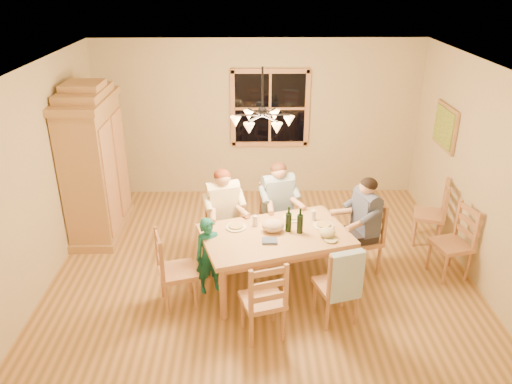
{
  "coord_description": "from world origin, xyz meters",
  "views": [
    {
      "loc": [
        -0.17,
        -5.78,
        3.76
      ],
      "look_at": [
        -0.07,
        0.1,
        1.08
      ],
      "focal_mm": 35.0,
      "sensor_mm": 36.0,
      "label": 1
    }
  ],
  "objects_px": {
    "chair_far_right": "(278,230)",
    "adult_slate_man": "(365,214)",
    "wine_bottle_b": "(300,221)",
    "child": "(210,256)",
    "adult_woman": "(223,204)",
    "chair_end_right": "(361,249)",
    "adult_plaid_man": "(278,196)",
    "chair_end_left": "(178,282)",
    "chandelier": "(262,119)",
    "chair_near_left": "(263,311)",
    "chair_far_left": "(224,239)",
    "chair_near_right": "(336,296)",
    "armoire": "(95,167)",
    "wine_bottle_a": "(289,219)",
    "chair_spare_back": "(427,224)",
    "chair_spare_front": "(449,255)",
    "dining_table": "(275,240)"
  },
  "relations": [
    {
      "from": "chair_near_left",
      "to": "adult_woman",
      "type": "distance_m",
      "value": 1.75
    },
    {
      "from": "chair_end_right",
      "to": "adult_slate_man",
      "type": "distance_m",
      "value": 0.54
    },
    {
      "from": "chair_end_right",
      "to": "wine_bottle_a",
      "type": "relative_size",
      "value": 3.0
    },
    {
      "from": "adult_woman",
      "to": "wine_bottle_b",
      "type": "distance_m",
      "value": 1.17
    },
    {
      "from": "chair_far_left",
      "to": "chair_spare_back",
      "type": "distance_m",
      "value": 2.99
    },
    {
      "from": "chandelier",
      "to": "chair_end_left",
      "type": "height_order",
      "value": "chandelier"
    },
    {
      "from": "chair_far_right",
      "to": "adult_slate_man",
      "type": "distance_m",
      "value": 1.33
    },
    {
      "from": "chair_near_right",
      "to": "chair_spare_back",
      "type": "relative_size",
      "value": 1.0
    },
    {
      "from": "chair_near_right",
      "to": "adult_slate_man",
      "type": "bearing_deg",
      "value": 46.74
    },
    {
      "from": "chandelier",
      "to": "chair_far_left",
      "type": "relative_size",
      "value": 0.78
    },
    {
      "from": "chair_far_right",
      "to": "chair_end_left",
      "type": "relative_size",
      "value": 1.0
    },
    {
      "from": "armoire",
      "to": "chair_near_right",
      "type": "bearing_deg",
      "value": -33.69
    },
    {
      "from": "armoire",
      "to": "chair_far_left",
      "type": "bearing_deg",
      "value": -23.27
    },
    {
      "from": "adult_woman",
      "to": "armoire",
      "type": "bearing_deg",
      "value": -40.18
    },
    {
      "from": "chair_end_right",
      "to": "wine_bottle_b",
      "type": "xyz_separation_m",
      "value": [
        -0.87,
        -0.34,
        0.62
      ]
    },
    {
      "from": "chair_far_left",
      "to": "chair_end_right",
      "type": "distance_m",
      "value": 1.86
    },
    {
      "from": "chandelier",
      "to": "wine_bottle_b",
      "type": "xyz_separation_m",
      "value": [
        0.45,
        -0.42,
        -1.15
      ]
    },
    {
      "from": "dining_table",
      "to": "chair_end_right",
      "type": "distance_m",
      "value": 1.28
    },
    {
      "from": "chair_end_left",
      "to": "wine_bottle_a",
      "type": "distance_m",
      "value": 1.53
    },
    {
      "from": "chandelier",
      "to": "chair_near_left",
      "type": "height_order",
      "value": "chandelier"
    },
    {
      "from": "wine_bottle_a",
      "to": "wine_bottle_b",
      "type": "distance_m",
      "value": 0.14
    },
    {
      "from": "chair_far_right",
      "to": "chair_end_right",
      "type": "height_order",
      "value": "same"
    },
    {
      "from": "chair_near_right",
      "to": "chair_end_right",
      "type": "distance_m",
      "value": 1.15
    },
    {
      "from": "chandelier",
      "to": "chair_near_right",
      "type": "distance_m",
      "value": 2.24
    },
    {
      "from": "adult_plaid_man",
      "to": "adult_slate_man",
      "type": "relative_size",
      "value": 1.0
    },
    {
      "from": "chair_near_left",
      "to": "wine_bottle_a",
      "type": "distance_m",
      "value": 1.21
    },
    {
      "from": "armoire",
      "to": "wine_bottle_a",
      "type": "height_order",
      "value": "armoire"
    },
    {
      "from": "chair_far_right",
      "to": "child",
      "type": "height_order",
      "value": "child"
    },
    {
      "from": "adult_woman",
      "to": "child",
      "type": "bearing_deg",
      "value": 62.23
    },
    {
      "from": "chair_far_right",
      "to": "adult_woman",
      "type": "height_order",
      "value": "adult_woman"
    },
    {
      "from": "chandelier",
      "to": "adult_plaid_man",
      "type": "bearing_deg",
      "value": 62.54
    },
    {
      "from": "chair_far_right",
      "to": "chair_near_right",
      "type": "distance_m",
      "value": 1.67
    },
    {
      "from": "chair_end_right",
      "to": "chair_near_left",
      "type": "bearing_deg",
      "value": 116.57
    },
    {
      "from": "adult_woman",
      "to": "adult_plaid_man",
      "type": "bearing_deg",
      "value": -180.0
    },
    {
      "from": "chair_near_right",
      "to": "wine_bottle_b",
      "type": "distance_m",
      "value": 0.99
    },
    {
      "from": "dining_table",
      "to": "chair_far_right",
      "type": "height_order",
      "value": "chair_far_right"
    },
    {
      "from": "chair_near_right",
      "to": "chair_end_right",
      "type": "relative_size",
      "value": 1.0
    },
    {
      "from": "chair_end_right",
      "to": "wine_bottle_b",
      "type": "height_order",
      "value": "wine_bottle_b"
    },
    {
      "from": "chair_near_left",
      "to": "wine_bottle_b",
      "type": "xyz_separation_m",
      "value": [
        0.48,
        0.94,
        0.62
      ]
    },
    {
      "from": "chair_near_right",
      "to": "chair_end_left",
      "type": "xyz_separation_m",
      "value": [
        -1.84,
        0.31,
        0.0
      ]
    },
    {
      "from": "adult_plaid_man",
      "to": "adult_slate_man",
      "type": "height_order",
      "value": "same"
    },
    {
      "from": "armoire",
      "to": "chair_near_right",
      "type": "relative_size",
      "value": 2.32
    },
    {
      "from": "armoire",
      "to": "chair_far_right",
      "type": "xyz_separation_m",
      "value": [
        2.66,
        -0.59,
        -0.75
      ]
    },
    {
      "from": "adult_woman",
      "to": "chair_far_right",
      "type": "bearing_deg",
      "value": -180.0
    },
    {
      "from": "chair_far_right",
      "to": "chair_spare_front",
      "type": "xyz_separation_m",
      "value": [
        2.21,
        -0.69,
        0.0
      ]
    },
    {
      "from": "adult_slate_man",
      "to": "chair_near_right",
      "type": "bearing_deg",
      "value": 136.74
    },
    {
      "from": "adult_woman",
      "to": "adult_plaid_man",
      "type": "distance_m",
      "value": 0.78
    },
    {
      "from": "adult_woman",
      "to": "wine_bottle_b",
      "type": "height_order",
      "value": "adult_woman"
    },
    {
      "from": "chair_spare_front",
      "to": "adult_plaid_man",
      "type": "bearing_deg",
      "value": 58.16
    },
    {
      "from": "wine_bottle_b",
      "to": "child",
      "type": "relative_size",
      "value": 0.33
    }
  ]
}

